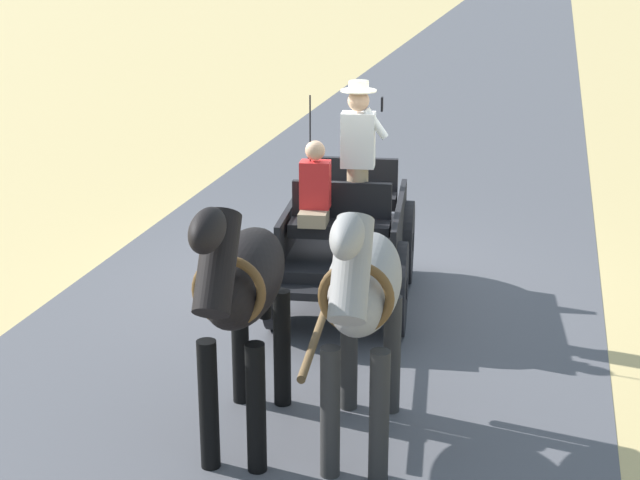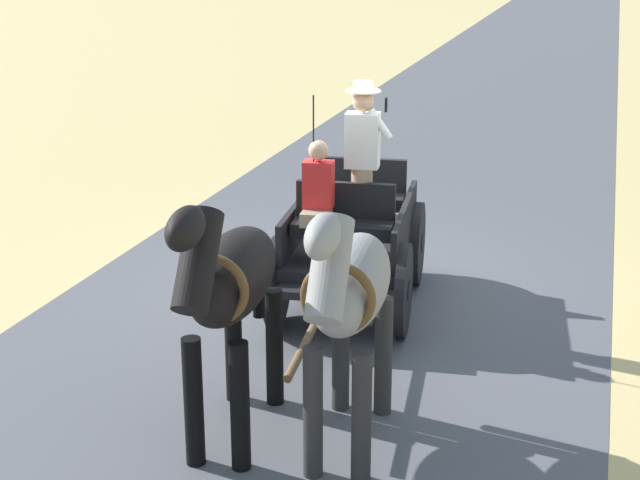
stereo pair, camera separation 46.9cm
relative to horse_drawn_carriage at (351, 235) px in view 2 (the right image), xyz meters
The scene contains 5 objects.
ground_plane 1.04m from the horse_drawn_carriage, 69.41° to the right, with size 200.00×200.00×0.00m, color tan.
road_surface 1.04m from the horse_drawn_carriage, 69.41° to the right, with size 5.97×160.00×0.01m, color #4C4C51.
horse_drawn_carriage is the anchor object (origin of this frame).
horse_near_side 3.11m from the horse_drawn_carriage, 104.46° to the left, with size 0.68×2.14×2.21m.
horse_off_side 3.11m from the horse_drawn_carriage, 87.05° to the left, with size 0.71×2.14×2.21m.
Camera 2 is at (-2.72, 10.13, 3.94)m, focal length 54.14 mm.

